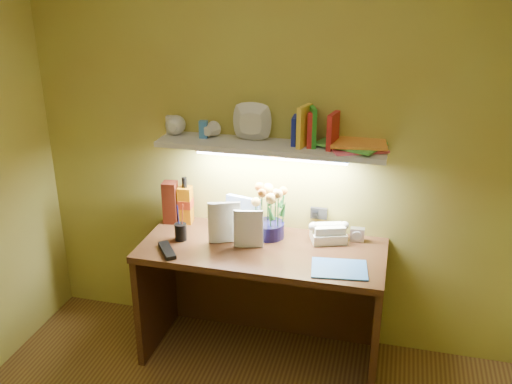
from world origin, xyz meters
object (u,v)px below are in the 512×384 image
Objects in this scene: desk at (262,303)px; desk_clock at (357,235)px; flower_bouquet at (269,212)px; whisky_bottle at (185,200)px; telephone at (328,231)px.

desk is 17.07× the size of desk_clock.
flower_bouquet is 1.05× the size of whisky_bottle.
desk is at bearing -21.43° from whisky_bottle.
flower_bouquet is 0.36m from telephone.
whisky_bottle is (-0.55, 0.06, -0.01)m from flower_bouquet.
whisky_bottle reaches higher than telephone.
whisky_bottle is (-0.54, 0.21, 0.53)m from desk.
telephone is (0.36, 0.18, 0.43)m from desk.
desk is at bearing -172.33° from telephone.
flower_bouquet is at bearing -6.73° from whisky_bottle.
flower_bouquet is 0.53m from desk_clock.
desk_clock is at bearing -6.48° from telephone.
telephone is at bearing -169.11° from desk_clock.
telephone is (0.35, 0.03, -0.10)m from flower_bouquet.
flower_bouquet reaches higher than whisky_bottle.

